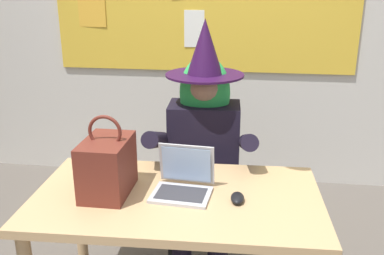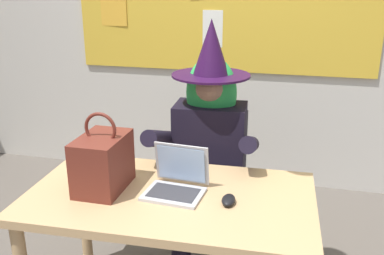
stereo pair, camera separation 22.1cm
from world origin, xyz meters
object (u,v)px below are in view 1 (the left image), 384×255
desk_main (177,212)px  chair_at_desk (206,172)px  laptop (183,182)px  person_costumed (204,135)px  computer_mouse (237,198)px  handbag (107,166)px

desk_main → chair_at_desk: 0.74m
chair_at_desk → laptop: (-0.03, -0.70, 0.26)m
person_costumed → laptop: size_ratio=5.14×
computer_mouse → chair_at_desk: bearing=105.1°
desk_main → handbag: 0.39m
chair_at_desk → handbag: size_ratio=2.36×
computer_mouse → desk_main: bearing=173.5°
handbag → laptop: bearing=8.6°
handbag → desk_main: bearing=3.7°
desk_main → laptop: (0.03, 0.03, 0.14)m
chair_at_desk → computer_mouse: (0.22, -0.76, 0.23)m
desk_main → chair_at_desk: bearing=85.6°
desk_main → chair_at_desk: size_ratio=1.52×
laptop → computer_mouse: laptop is taller
chair_at_desk → computer_mouse: size_ratio=8.57×
chair_at_desk → computer_mouse: chair_at_desk is taller
person_costumed → laptop: (-0.03, -0.58, -0.03)m
laptop → handbag: (-0.34, -0.05, 0.09)m
desk_main → person_costumed: (0.05, 0.61, 0.17)m
laptop → computer_mouse: bearing=-8.1°
computer_mouse → handbag: handbag is taller
desk_main → laptop: laptop is taller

